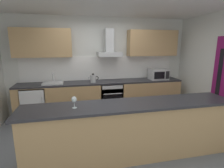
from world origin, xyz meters
name	(u,v)px	position (x,y,z in m)	size (l,w,h in m)	color
ground	(114,139)	(0.00, 0.00, -0.01)	(5.98, 4.47, 0.02)	slate
ceiling	(115,0)	(0.00, 0.00, 2.61)	(5.98, 4.47, 0.02)	white
wall_back	(100,65)	(0.00, 1.79, 1.30)	(5.98, 0.12, 2.60)	silver
backsplash_tile	(100,68)	(0.00, 1.72, 1.23)	(4.24, 0.02, 0.66)	white
counter_back	(103,97)	(0.00, 1.41, 0.45)	(4.39, 0.60, 0.90)	tan
counter_island	(131,130)	(0.14, -0.62, 0.48)	(3.46, 0.64, 0.95)	tan
upper_cabinets	(101,43)	(0.00, 1.56, 1.91)	(4.33, 0.32, 0.70)	tan
oven	(110,97)	(0.21, 1.39, 0.46)	(0.60, 0.62, 0.80)	slate
refrigerator	(35,103)	(-1.73, 1.38, 0.43)	(0.58, 0.60, 0.85)	white
microwave	(158,74)	(1.60, 1.36, 1.05)	(0.50, 0.38, 0.30)	#B7BABC
sink	(53,83)	(-1.26, 1.40, 0.93)	(0.50, 0.40, 0.26)	silver
kettle	(93,78)	(-0.25, 1.35, 1.01)	(0.29, 0.15, 0.24)	#B7BABC
range_hood	(109,48)	(0.21, 1.52, 1.79)	(0.62, 0.45, 0.72)	#B7BABC
wine_glass	(74,100)	(-0.76, -0.63, 1.07)	(0.08, 0.08, 0.18)	silver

